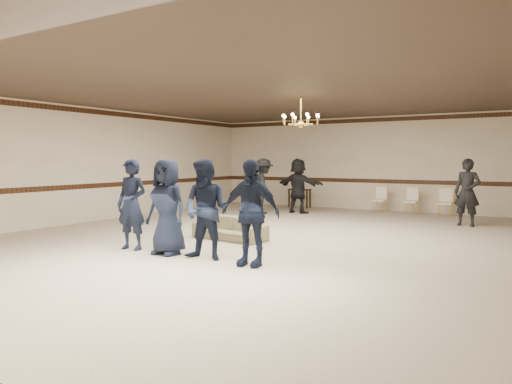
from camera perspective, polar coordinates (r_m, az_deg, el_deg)
room at (r=10.30m, az=2.91°, el=3.09°), size 12.01×14.01×3.21m
chair_rail at (r=16.79m, az=14.28°, el=1.27°), size 12.00×0.02×0.14m
crown_molding at (r=16.83m, az=14.40°, el=8.37°), size 12.00×0.02×0.14m
chandelier at (r=11.24m, az=5.39°, el=9.66°), size 0.94×0.94×0.89m
boy_a at (r=9.52m, az=-14.64°, el=-1.45°), size 0.69×0.50×1.76m
boy_b at (r=8.90m, az=-10.60°, el=-1.76°), size 0.87×0.58×1.76m
boy_c at (r=8.33m, az=-5.98°, el=-2.11°), size 0.92×0.75×1.76m
boy_d at (r=7.82m, az=-0.71°, el=-2.48°), size 1.07×0.53×1.76m
settee at (r=10.45m, az=-3.15°, el=-4.34°), size 1.75×0.85×0.49m
adult_left at (r=15.29m, az=0.88°, el=0.72°), size 1.28×1.28×1.78m
adult_mid at (r=15.48m, az=5.07°, el=0.75°), size 1.70×0.72×1.78m
adult_right at (r=13.61m, az=23.94°, el=-0.03°), size 0.70×0.51×1.78m
banquet_chair_left at (r=16.05m, az=14.58°, el=-0.91°), size 0.45×0.45×0.85m
banquet_chair_mid at (r=15.79m, az=18.06°, el=-1.06°), size 0.45×0.45×0.85m
banquet_chair_right at (r=15.60m, az=21.64°, el=-1.20°), size 0.44×0.44×0.85m
console_table at (r=17.33m, az=5.22°, el=-0.73°), size 0.81×0.36×0.68m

